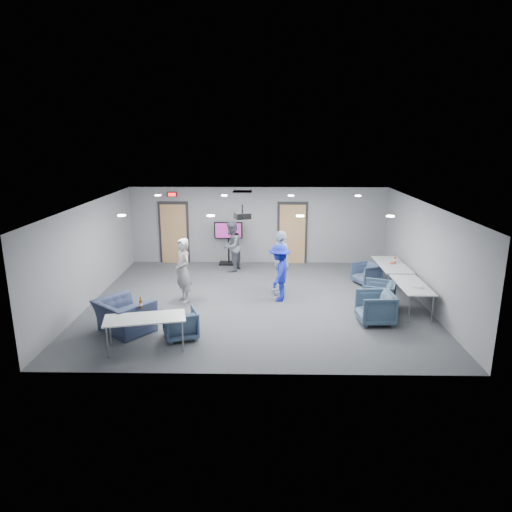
{
  "coord_description": "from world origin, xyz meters",
  "views": [
    {
      "loc": [
        0.19,
        -11.85,
        4.4
      ],
      "look_at": [
        -0.02,
        0.32,
        1.2
      ],
      "focal_mm": 32.0,
      "sensor_mm": 36.0,
      "label": 1
    }
  ],
  "objects_px": {
    "chair_right_a": "(366,274)",
    "projector": "(242,216)",
    "table_front_left": "(145,320)",
    "chair_right_b": "(378,295)",
    "person_d": "(279,273)",
    "chair_front_b": "(124,316)",
    "chair_right_c": "(375,308)",
    "chair_front_a": "(181,324)",
    "person_c": "(281,263)",
    "person_a": "(183,271)",
    "bottle_front": "(141,304)",
    "bottle_right": "(395,260)",
    "tv_stand": "(229,240)",
    "person_b": "(231,246)",
    "table_right_a": "(392,266)",
    "table_right_b": "(412,286)"
  },
  "relations": [
    {
      "from": "person_b",
      "to": "tv_stand",
      "type": "bearing_deg",
      "value": -152.96
    },
    {
      "from": "chair_right_a",
      "to": "chair_right_b",
      "type": "distance_m",
      "value": 2.11
    },
    {
      "from": "chair_right_a",
      "to": "projector",
      "type": "xyz_separation_m",
      "value": [
        -3.72,
        -1.71,
        2.08
      ]
    },
    {
      "from": "person_b",
      "to": "chair_right_c",
      "type": "bearing_deg",
      "value": 56.91
    },
    {
      "from": "person_a",
      "to": "chair_right_b",
      "type": "height_order",
      "value": "person_a"
    },
    {
      "from": "person_c",
      "to": "chair_right_c",
      "type": "distance_m",
      "value": 3.11
    },
    {
      "from": "chair_right_c",
      "to": "person_a",
      "type": "bearing_deg",
      "value": -108.52
    },
    {
      "from": "person_b",
      "to": "person_d",
      "type": "bearing_deg",
      "value": 44.06
    },
    {
      "from": "chair_front_b",
      "to": "bottle_front",
      "type": "distance_m",
      "value": 0.78
    },
    {
      "from": "person_c",
      "to": "person_a",
      "type": "bearing_deg",
      "value": -83.7
    },
    {
      "from": "chair_right_a",
      "to": "chair_front_b",
      "type": "xyz_separation_m",
      "value": [
        -6.37,
        -3.66,
        0.06
      ]
    },
    {
      "from": "chair_right_a",
      "to": "table_front_left",
      "type": "relative_size",
      "value": 0.4
    },
    {
      "from": "chair_right_b",
      "to": "projector",
      "type": "distance_m",
      "value": 4.13
    },
    {
      "from": "bottle_front",
      "to": "bottle_right",
      "type": "height_order",
      "value": "bottle_front"
    },
    {
      "from": "person_c",
      "to": "table_front_left",
      "type": "relative_size",
      "value": 1.04
    },
    {
      "from": "table_right_a",
      "to": "projector",
      "type": "relative_size",
      "value": 3.97
    },
    {
      "from": "person_b",
      "to": "tv_stand",
      "type": "height_order",
      "value": "person_b"
    },
    {
      "from": "table_front_left",
      "to": "person_a",
      "type": "bearing_deg",
      "value": 71.73
    },
    {
      "from": "person_a",
      "to": "bottle_right",
      "type": "height_order",
      "value": "person_a"
    },
    {
      "from": "table_front_left",
      "to": "bottle_right",
      "type": "distance_m",
      "value": 7.77
    },
    {
      "from": "chair_right_b",
      "to": "table_front_left",
      "type": "distance_m",
      "value": 6.04
    },
    {
      "from": "table_right_b",
      "to": "bottle_front",
      "type": "distance_m",
      "value": 6.76
    },
    {
      "from": "person_d",
      "to": "table_right_b",
      "type": "xyz_separation_m",
      "value": [
        3.38,
        -0.76,
        -0.11
      ]
    },
    {
      "from": "bottle_front",
      "to": "person_c",
      "type": "bearing_deg",
      "value": 44.3
    },
    {
      "from": "chair_right_a",
      "to": "chair_right_b",
      "type": "height_order",
      "value": "chair_right_b"
    },
    {
      "from": "person_d",
      "to": "chair_front_b",
      "type": "height_order",
      "value": "person_d"
    },
    {
      "from": "chair_right_a",
      "to": "tv_stand",
      "type": "bearing_deg",
      "value": -140.53
    },
    {
      "from": "tv_stand",
      "to": "chair_right_a",
      "type": "bearing_deg",
      "value": -26.16
    },
    {
      "from": "person_b",
      "to": "chair_right_a",
      "type": "relative_size",
      "value": 2.37
    },
    {
      "from": "chair_right_c",
      "to": "chair_front_a",
      "type": "xyz_separation_m",
      "value": [
        -4.57,
        -0.94,
        -0.05
      ]
    },
    {
      "from": "table_right_a",
      "to": "bottle_right",
      "type": "relative_size",
      "value": 7.28
    },
    {
      "from": "chair_right_c",
      "to": "bottle_right",
      "type": "xyz_separation_m",
      "value": [
        1.23,
        2.82,
        0.44
      ]
    },
    {
      "from": "chair_right_a",
      "to": "person_d",
      "type": "bearing_deg",
      "value": -85.42
    },
    {
      "from": "person_a",
      "to": "bottle_front",
      "type": "relative_size",
      "value": 6.57
    },
    {
      "from": "chair_right_a",
      "to": "table_front_left",
      "type": "bearing_deg",
      "value": -75.27
    },
    {
      "from": "chair_right_c",
      "to": "table_right_b",
      "type": "bearing_deg",
      "value": 122.89
    },
    {
      "from": "chair_right_a",
      "to": "chair_front_a",
      "type": "xyz_separation_m",
      "value": [
        -5.02,
        -3.99,
        0.01
      ]
    },
    {
      "from": "chair_right_a",
      "to": "chair_right_b",
      "type": "bearing_deg",
      "value": -28.33
    },
    {
      "from": "tv_stand",
      "to": "bottle_right",
      "type": "bearing_deg",
      "value": -24.73
    },
    {
      "from": "tv_stand",
      "to": "table_front_left",
      "type": "bearing_deg",
      "value": -100.47
    },
    {
      "from": "chair_front_a",
      "to": "chair_front_b",
      "type": "height_order",
      "value": "chair_front_b"
    },
    {
      "from": "person_c",
      "to": "bottle_front",
      "type": "height_order",
      "value": "person_c"
    },
    {
      "from": "person_d",
      "to": "chair_front_b",
      "type": "xyz_separation_m",
      "value": [
        -3.65,
        -2.15,
        -0.41
      ]
    },
    {
      "from": "person_a",
      "to": "person_d",
      "type": "bearing_deg",
      "value": 60.15
    },
    {
      "from": "person_d",
      "to": "bottle_right",
      "type": "bearing_deg",
      "value": 123.23
    },
    {
      "from": "table_right_a",
      "to": "bottle_front",
      "type": "height_order",
      "value": "bottle_front"
    },
    {
      "from": "person_b",
      "to": "bottle_right",
      "type": "relative_size",
      "value": 6.49
    },
    {
      "from": "bottle_right",
      "to": "projector",
      "type": "relative_size",
      "value": 0.55
    },
    {
      "from": "chair_right_a",
      "to": "tv_stand",
      "type": "height_order",
      "value": "tv_stand"
    },
    {
      "from": "chair_right_c",
      "to": "chair_front_b",
      "type": "distance_m",
      "value": 5.96
    }
  ]
}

